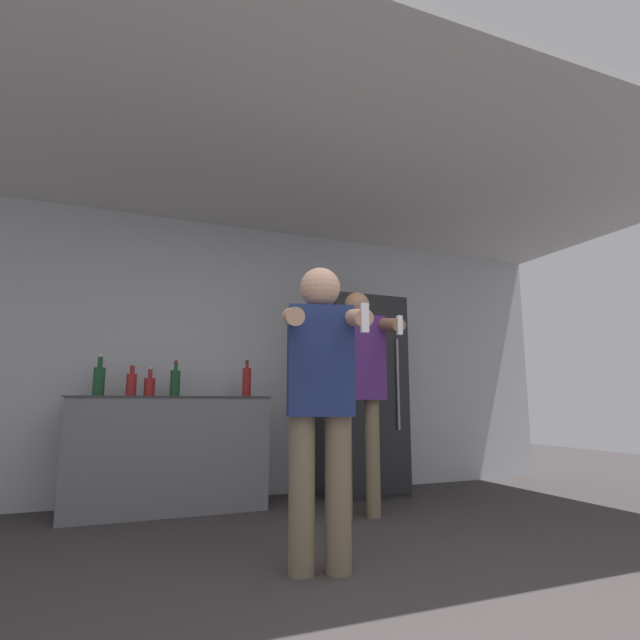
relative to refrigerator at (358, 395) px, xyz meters
The scene contains 12 objects.
ground_plane 2.83m from the refrigerator, 113.91° to the right, with size 14.00×14.00×0.00m, color #383333.
wall_back 1.19m from the refrigerator, 162.48° to the left, with size 7.00×0.06×2.55m.
ceiling_slab 2.25m from the refrigerator, 135.47° to the right, with size 7.00×3.28×0.05m.
refrigerator is the anchor object (origin of this frame).
counter 1.80m from the refrigerator, behind, with size 1.55×0.67×0.90m.
bottle_clear_vodka 2.04m from the refrigerator, behind, with size 0.08×0.08×0.25m.
bottle_red_label 2.29m from the refrigerator, behind, with size 0.09×0.09×0.34m.
bottle_tall_gin 1.09m from the refrigerator, behind, with size 0.08×0.08×0.32m.
bottle_brown_liquor 1.70m from the refrigerator, behind, with size 0.08×0.08×0.31m.
bottle_dark_rum 1.90m from the refrigerator, behind, with size 0.09×0.09×0.25m.
person_woman_foreground 2.20m from the refrigerator, 121.69° to the right, with size 0.50×0.57×1.58m.
person_man_side 0.97m from the refrigerator, 116.21° to the right, with size 0.54×0.57×1.71m.
Camera 1 is at (-1.08, -1.89, 0.85)m, focal length 28.00 mm.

